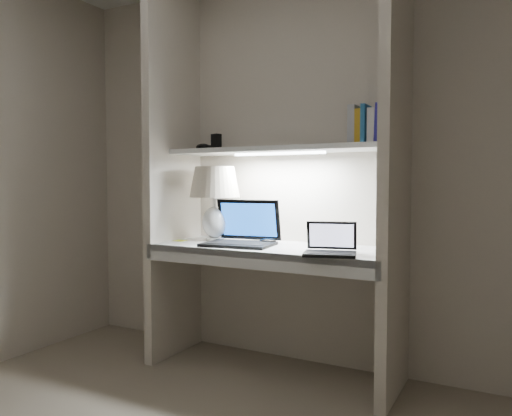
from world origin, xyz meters
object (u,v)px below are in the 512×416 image
Objects in this scene: laptop_netbook at (330,247)px; book_row at (369,126)px; laptop_main at (242,235)px; table_lamp at (215,191)px; speaker at (263,230)px.

laptop_netbook is 0.76m from book_row.
book_row is (0.72, 0.20, 0.64)m from laptop_main.
laptop_main is at bearing 150.97° from laptop_netbook.
speaker is (0.28, 0.14, -0.25)m from table_lamp.
laptop_main is 0.64m from laptop_netbook.
table_lamp is 1.07× the size of laptop_main.
speaker is at bearing 177.85° from book_row.
speaker is (-0.60, 0.38, 0.03)m from laptop_netbook.
laptop_main reaches higher than speaker.
laptop_main is 3.10× the size of speaker.
book_row is at bearing 58.84° from laptop_netbook.
table_lamp is 0.40m from speaker.
book_row is at bearing 0.11° from speaker.
table_lamp is 1.06m from book_row.
speaker is at bearing 27.21° from table_lamp.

